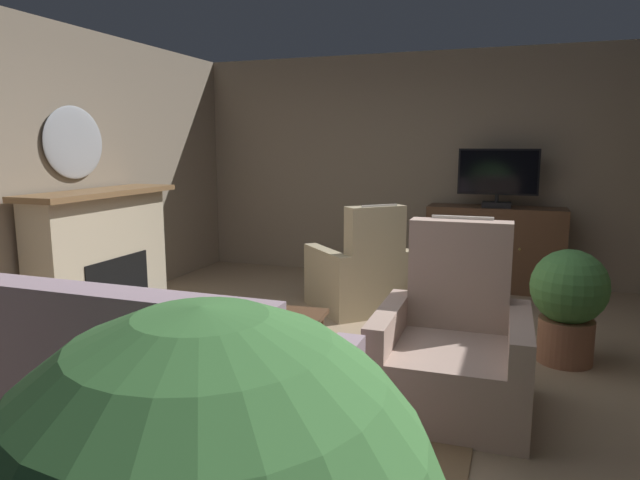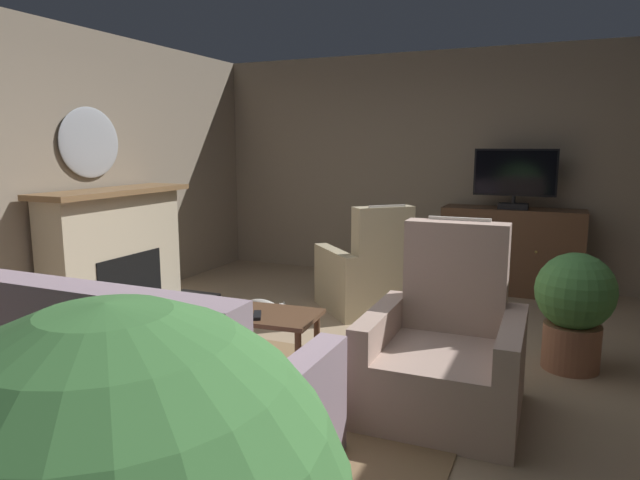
% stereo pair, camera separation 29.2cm
% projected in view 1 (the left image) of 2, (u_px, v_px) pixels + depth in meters
% --- Properties ---
extents(ground_plane, '(6.10, 7.03, 0.04)m').
position_uv_depth(ground_plane, '(334.00, 377.00, 4.00)').
color(ground_plane, tan).
extents(wall_back, '(6.10, 0.10, 2.69)m').
position_uv_depth(wall_back, '(418.00, 167.00, 6.81)').
color(wall_back, gray).
rests_on(wall_back, ground_plane).
extents(wall_left, '(0.10, 7.03, 2.69)m').
position_uv_depth(wall_left, '(16.00, 177.00, 4.70)').
color(wall_left, gray).
rests_on(wall_left, ground_plane).
extents(rug_central, '(2.47, 1.73, 0.01)m').
position_uv_depth(rug_central, '(281.00, 394.00, 3.67)').
color(rug_central, '#8E704C').
rests_on(rug_central, ground_plane).
extents(fireplace, '(0.84, 1.70, 1.20)m').
position_uv_depth(fireplace, '(103.00, 258.00, 5.27)').
color(fireplace, '#4C4C51').
rests_on(fireplace, ground_plane).
extents(wall_mirror_oval, '(0.06, 0.74, 0.67)m').
position_uv_depth(wall_mirror_oval, '(74.00, 143.00, 5.17)').
color(wall_mirror_oval, '#B2B7BF').
extents(tv_cabinet, '(1.48, 0.48, 0.93)m').
position_uv_depth(tv_cabinet, '(494.00, 250.00, 6.32)').
color(tv_cabinet, '#402A1C').
rests_on(tv_cabinet, ground_plane).
extents(television, '(0.85, 0.20, 0.64)m').
position_uv_depth(television, '(498.00, 176.00, 6.13)').
color(television, black).
rests_on(television, tv_cabinet).
extents(coffee_table, '(1.09, 0.56, 0.48)m').
position_uv_depth(coffee_table, '(247.00, 321.00, 3.86)').
color(coffee_table, brown).
rests_on(coffee_table, ground_plane).
extents(tv_remote, '(0.12, 0.17, 0.02)m').
position_uv_depth(tv_remote, '(263.00, 317.00, 3.72)').
color(tv_remote, black).
rests_on(tv_remote, coffee_table).
extents(folded_newspaper, '(0.34, 0.27, 0.01)m').
position_uv_depth(folded_newspaper, '(222.00, 311.00, 3.88)').
color(folded_newspaper, silver).
rests_on(folded_newspaper, coffee_table).
extents(sofa_floral, '(2.10, 0.89, 0.99)m').
position_uv_depth(sofa_floral, '(136.00, 402.00, 2.85)').
color(sofa_floral, '#AD93A3').
rests_on(sofa_floral, ground_plane).
extents(armchair_by_fireplace, '(1.16, 1.16, 1.08)m').
position_uv_depth(armchair_by_fireplace, '(361.00, 277.00, 5.54)').
color(armchair_by_fireplace, tan).
rests_on(armchair_by_fireplace, ground_plane).
extents(armchair_near_window, '(0.93, 0.94, 1.15)m').
position_uv_depth(armchair_near_window, '(452.00, 352.00, 3.49)').
color(armchair_near_window, '#BC9E8E').
rests_on(armchair_near_window, ground_plane).
extents(potted_plant_on_hearth_side, '(0.56, 0.56, 0.86)m').
position_uv_depth(potted_plant_on_hearth_side, '(568.00, 300.00, 4.16)').
color(potted_plant_on_hearth_side, '#99664C').
rests_on(potted_plant_on_hearth_side, ground_plane).
extents(cat, '(0.68, 0.27, 0.18)m').
position_uv_depth(cat, '(258.00, 309.00, 5.30)').
color(cat, beige).
rests_on(cat, ground_plane).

